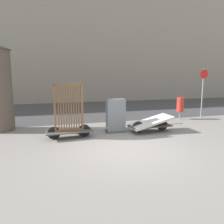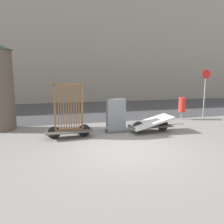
{
  "view_description": "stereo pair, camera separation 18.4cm",
  "coord_description": "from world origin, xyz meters",
  "px_view_note": "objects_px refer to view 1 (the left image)",
  "views": [
    {
      "loc": [
        -2.32,
        -6.3,
        2.34
      ],
      "look_at": [
        0.0,
        1.85,
        0.92
      ],
      "focal_mm": 35.0,
      "sensor_mm": 36.0,
      "label": 1
    },
    {
      "loc": [
        -2.14,
        -6.35,
        2.34
      ],
      "look_at": [
        0.0,
        1.85,
        0.92
      ],
      "focal_mm": 35.0,
      "sensor_mm": 36.0,
      "label": 2
    }
  ],
  "objects_px": {
    "utility_cabinet": "(116,117)",
    "trash_bin": "(180,105)",
    "sign_post": "(203,87)",
    "bike_cart_with_mattress": "(151,123)",
    "bike_cart_with_bedframe": "(69,121)"
  },
  "relations": [
    {
      "from": "bike_cart_with_bedframe",
      "to": "utility_cabinet",
      "type": "distance_m",
      "value": 1.96
    },
    {
      "from": "bike_cart_with_bedframe",
      "to": "utility_cabinet",
      "type": "xyz_separation_m",
      "value": [
        1.93,
        0.35,
        -0.02
      ]
    },
    {
      "from": "trash_bin",
      "to": "bike_cart_with_mattress",
      "type": "bearing_deg",
      "value": -143.36
    },
    {
      "from": "trash_bin",
      "to": "sign_post",
      "type": "bearing_deg",
      "value": -0.29
    },
    {
      "from": "utility_cabinet",
      "to": "trash_bin",
      "type": "bearing_deg",
      "value": 21.88
    },
    {
      "from": "trash_bin",
      "to": "sign_post",
      "type": "height_order",
      "value": "sign_post"
    },
    {
      "from": "utility_cabinet",
      "to": "trash_bin",
      "type": "xyz_separation_m",
      "value": [
        4.13,
        1.66,
        0.14
      ]
    },
    {
      "from": "bike_cart_with_bedframe",
      "to": "trash_bin",
      "type": "relative_size",
      "value": 2.07
    },
    {
      "from": "bike_cart_with_mattress",
      "to": "sign_post",
      "type": "distance_m",
      "value": 4.72
    },
    {
      "from": "sign_post",
      "to": "trash_bin",
      "type": "bearing_deg",
      "value": 179.71
    },
    {
      "from": "bike_cart_with_bedframe",
      "to": "bike_cart_with_mattress",
      "type": "relative_size",
      "value": 1.0
    },
    {
      "from": "bike_cart_with_mattress",
      "to": "sign_post",
      "type": "height_order",
      "value": "sign_post"
    },
    {
      "from": "bike_cart_with_bedframe",
      "to": "bike_cart_with_mattress",
      "type": "distance_m",
      "value": 3.36
    },
    {
      "from": "trash_bin",
      "to": "sign_post",
      "type": "xyz_separation_m",
      "value": [
        1.35,
        -0.01,
        0.92
      ]
    },
    {
      "from": "utility_cabinet",
      "to": "trash_bin",
      "type": "height_order",
      "value": "utility_cabinet"
    }
  ]
}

